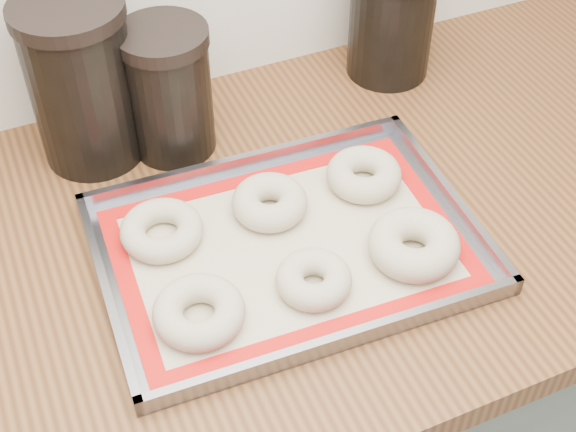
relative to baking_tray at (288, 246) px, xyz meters
name	(u,v)px	position (x,y,z in m)	size (l,w,h in m)	color
cabinet	(337,390)	(0.12, 0.06, -0.48)	(3.00, 0.65, 0.86)	slate
countertop	(351,206)	(0.12, 0.06, -0.03)	(3.06, 0.68, 0.04)	brown
baking_tray	(288,246)	(0.00, 0.00, 0.00)	(0.47, 0.35, 0.03)	gray
baking_mat	(288,247)	(0.00, 0.00, 0.00)	(0.43, 0.31, 0.00)	#C6B793
bagel_front_left	(199,312)	(-0.14, -0.06, 0.02)	(0.11, 0.11, 0.03)	#C0B394
bagel_front_mid	(314,279)	(0.00, -0.07, 0.01)	(0.09, 0.09, 0.03)	#C0B394
bagel_front_right	(414,244)	(0.13, -0.07, 0.02)	(0.11, 0.11, 0.04)	#C0B394
bagel_back_left	(162,230)	(-0.14, 0.08, 0.01)	(0.10, 0.10, 0.03)	#C0B394
bagel_back_mid	(270,202)	(0.00, 0.07, 0.02)	(0.10, 0.10, 0.04)	#C0B394
bagel_back_right	(364,174)	(0.14, 0.07, 0.02)	(0.10, 0.10, 0.04)	#C0B394
canister_left	(82,82)	(-0.17, 0.28, 0.11)	(0.15, 0.15, 0.23)	black
canister_mid	(169,91)	(-0.07, 0.25, 0.09)	(0.12, 0.12, 0.19)	black
canister_right	(391,20)	(0.30, 0.29, 0.08)	(0.13, 0.13, 0.18)	black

